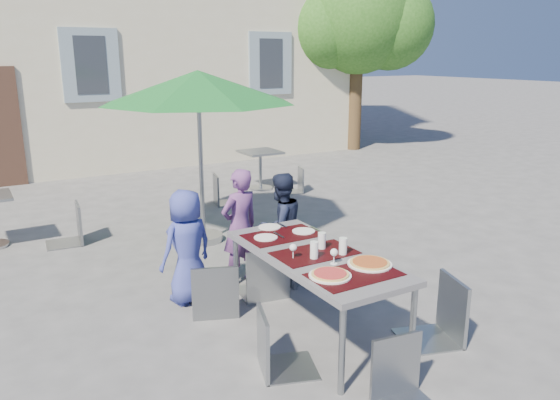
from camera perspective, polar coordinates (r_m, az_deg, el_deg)
ground at (r=5.04m, az=1.32°, el=-13.50°), size 90.00×90.00×0.00m
tree at (r=14.40m, az=8.17°, el=18.21°), size 3.60×3.00×4.70m
dining_table at (r=4.74m, az=3.65°, el=-6.19°), size 0.80×1.85×0.76m
pizza_near_left at (r=4.24m, az=5.26°, el=-7.77°), size 0.33×0.33×0.03m
pizza_near_right at (r=4.50m, az=9.36°, el=-6.53°), size 0.36×0.36×0.03m
glassware at (r=4.65m, az=4.60°, el=-4.89°), size 0.48×0.41×0.15m
place_settings at (r=5.23m, az=0.01°, el=-3.33°), size 0.67×0.50×0.01m
child_0 at (r=5.46m, az=-9.67°, el=-4.81°), size 0.63×0.49×1.15m
child_1 at (r=5.82m, az=-4.21°, el=-2.81°), size 0.51×0.39×1.26m
child_2 at (r=5.97m, az=0.05°, el=-2.73°), size 0.62×0.42×1.18m
chair_0 at (r=5.13m, az=-6.94°, el=-5.98°), size 0.57×0.57×0.99m
chair_1 at (r=5.45m, az=-1.65°, el=-4.19°), size 0.52×0.53×1.04m
chair_2 at (r=5.87m, az=1.90°, el=-3.55°), size 0.47×0.47×0.92m
chair_3 at (r=4.22m, az=-0.45°, el=-10.95°), size 0.54×0.54×0.95m
chair_4 at (r=4.85m, az=16.79°, el=-7.24°), size 0.59×0.59×1.06m
chair_5 at (r=3.96m, az=13.06°, el=-13.58°), size 0.46×0.46×0.92m
patio_umbrella at (r=6.97m, az=-8.56°, el=11.46°), size 2.47×2.47×2.22m
bg_chair_r_0 at (r=7.55m, az=-21.25°, el=0.00°), size 0.48×0.48×1.00m
cafe_table_1 at (r=9.96m, az=-2.07°, el=3.80°), size 0.66×0.66×0.71m
bg_chair_l_1 at (r=8.99m, az=-6.13°, el=2.99°), size 0.51×0.50×0.94m
bg_chair_r_1 at (r=9.75m, az=1.68°, el=3.67°), size 0.48×0.48×0.85m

